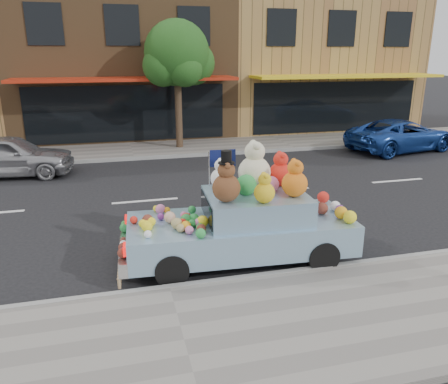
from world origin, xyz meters
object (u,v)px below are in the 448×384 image
object	(u,v)px
street_tree	(177,59)
art_car	(243,220)
car_silver	(8,156)
car_blue	(401,135)

from	to	relation	value
street_tree	art_car	world-z (taller)	street_tree
car_silver	art_car	size ratio (longest dim) A/B	0.89
street_tree	art_car	distance (m)	11.02
car_blue	car_silver	bearing A→B (deg)	79.50
street_tree	car_silver	distance (m)	7.38
car_silver	art_car	world-z (taller)	art_car
car_blue	art_car	xyz separation A→B (m)	(-9.30, -8.04, 0.16)
art_car	car_silver	bearing A→B (deg)	129.59
street_tree	car_blue	size ratio (longest dim) A/B	1.11
car_blue	art_car	world-z (taller)	art_car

